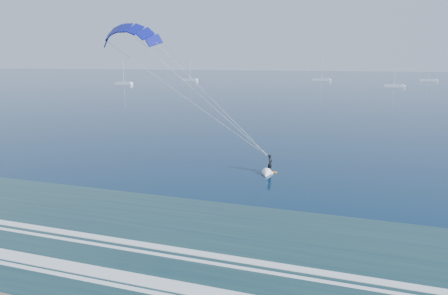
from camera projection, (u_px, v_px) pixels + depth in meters
name	position (u px, v px, depth m)	size (l,w,h in m)	color
kitesurfer_rig	(194.00, 90.00, 44.03)	(21.73, 4.70, 17.32)	orange
sailboat_0	(124.00, 83.00, 200.79)	(9.04, 2.40, 12.25)	white
sailboat_1	(190.00, 80.00, 237.41)	(8.97, 2.40, 12.28)	white
sailboat_2	(321.00, 80.00, 237.66)	(10.69, 2.40, 14.14)	white
sailboat_3	(394.00, 86.00, 182.34)	(8.69, 2.40, 12.06)	white
sailboat_4	(428.00, 80.00, 230.97)	(9.81, 2.40, 13.19)	white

